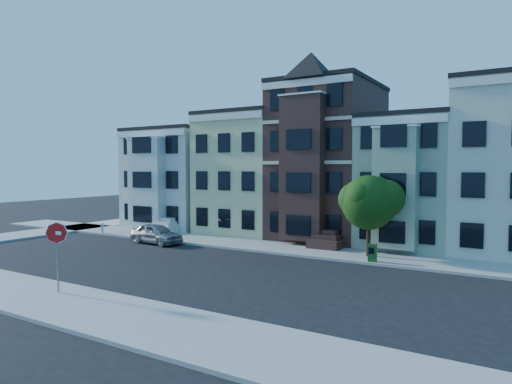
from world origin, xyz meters
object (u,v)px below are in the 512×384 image
Objects in this scene: parked_car at (156,234)px; newspaper_box at (372,253)px; fire_hydrant at (102,229)px; stop_sign at (57,253)px; street_tree at (369,206)px.

parked_car is 15.91m from newspaper_box.
newspaper_box is 1.51× the size of fire_hydrant.
parked_car is at bearing -8.69° from fire_hydrant.
stop_sign is at bearing -148.32° from parked_car.
street_tree is at bearing -73.87° from parked_car.
street_tree reaches higher than stop_sign.
parked_car is at bearing -169.78° from street_tree.
street_tree reaches higher than fire_hydrant.
street_tree is at bearing 4.17° from fire_hydrant.
fire_hydrant is (-23.06, -0.06, -0.17)m from newspaper_box.
street_tree reaches higher than newspaper_box.
street_tree is 3.12m from newspaper_box.
stop_sign is (-9.84, -13.66, 1.24)m from newspaper_box.
stop_sign reaches higher than parked_car.
fire_hydrant is at bearing 87.21° from parked_car.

